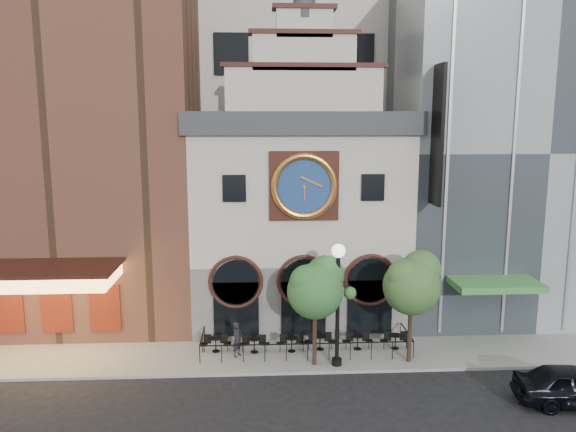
{
  "coord_description": "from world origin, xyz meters",
  "views": [
    {
      "loc": [
        -2.36,
        -24.82,
        12.01
      ],
      "look_at": [
        -0.72,
        6.0,
        6.61
      ],
      "focal_mm": 35.0,
      "sensor_mm": 36.0,
      "label": 1
    }
  ],
  "objects_px": {
    "bistro_4": "(358,341)",
    "lamppost": "(338,291)",
    "car_right": "(576,386)",
    "tree_right": "(412,282)",
    "bistro_5": "(395,340)",
    "bistro_1": "(254,344)",
    "bistro_3": "(320,341)",
    "tree_left": "(316,286)",
    "bistro_0": "(216,343)",
    "pedestrian": "(237,339)",
    "bistro_2": "(292,343)"
  },
  "relations": [
    {
      "from": "car_right",
      "to": "tree_right",
      "type": "distance_m",
      "value": 8.09
    },
    {
      "from": "bistro_4",
      "to": "tree_right",
      "type": "relative_size",
      "value": 0.28
    },
    {
      "from": "bistro_3",
      "to": "tree_left",
      "type": "distance_m",
      "value": 3.9
    },
    {
      "from": "tree_right",
      "to": "pedestrian",
      "type": "bearing_deg",
      "value": 173.3
    },
    {
      "from": "bistro_2",
      "to": "pedestrian",
      "type": "height_order",
      "value": "pedestrian"
    },
    {
      "from": "bistro_0",
      "to": "lamppost",
      "type": "bearing_deg",
      "value": -17.53
    },
    {
      "from": "bistro_5",
      "to": "bistro_0",
      "type": "bearing_deg",
      "value": 179.3
    },
    {
      "from": "bistro_0",
      "to": "tree_left",
      "type": "relative_size",
      "value": 0.29
    },
    {
      "from": "bistro_1",
      "to": "bistro_5",
      "type": "bearing_deg",
      "value": 0.63
    },
    {
      "from": "lamppost",
      "to": "tree_left",
      "type": "bearing_deg",
      "value": 152.39
    },
    {
      "from": "bistro_3",
      "to": "bistro_4",
      "type": "height_order",
      "value": "same"
    },
    {
      "from": "bistro_4",
      "to": "pedestrian",
      "type": "xyz_separation_m",
      "value": [
        -6.2,
        -0.54,
        0.43
      ]
    },
    {
      "from": "bistro_2",
      "to": "bistro_3",
      "type": "height_order",
      "value": "same"
    },
    {
      "from": "bistro_1",
      "to": "tree_right",
      "type": "distance_m",
      "value": 8.61
    },
    {
      "from": "tree_left",
      "to": "tree_right",
      "type": "distance_m",
      "value": 4.7
    },
    {
      "from": "bistro_0",
      "to": "lamppost",
      "type": "xyz_separation_m",
      "value": [
        6.0,
        -1.89,
        3.27
      ]
    },
    {
      "from": "bistro_4",
      "to": "lamppost",
      "type": "distance_m",
      "value": 3.97
    },
    {
      "from": "bistro_5",
      "to": "bistro_4",
      "type": "bearing_deg",
      "value": 179.14
    },
    {
      "from": "bistro_4",
      "to": "tree_left",
      "type": "bearing_deg",
      "value": -145.12
    },
    {
      "from": "bistro_0",
      "to": "car_right",
      "type": "bearing_deg",
      "value": -21.01
    },
    {
      "from": "pedestrian",
      "to": "bistro_1",
      "type": "bearing_deg",
      "value": -28.74
    },
    {
      "from": "bistro_4",
      "to": "tree_right",
      "type": "bearing_deg",
      "value": -33.59
    },
    {
      "from": "car_right",
      "to": "bistro_5",
      "type": "bearing_deg",
      "value": 52.49
    },
    {
      "from": "bistro_0",
      "to": "pedestrian",
      "type": "bearing_deg",
      "value": -28.77
    },
    {
      "from": "lamppost",
      "to": "tree_right",
      "type": "xyz_separation_m",
      "value": [
        3.66,
        0.27,
        0.33
      ]
    },
    {
      "from": "bistro_4",
      "to": "bistro_5",
      "type": "height_order",
      "value": "same"
    },
    {
      "from": "bistro_5",
      "to": "car_right",
      "type": "relative_size",
      "value": 0.32
    },
    {
      "from": "car_right",
      "to": "bistro_0",
      "type": "bearing_deg",
      "value": 74.6
    },
    {
      "from": "bistro_1",
      "to": "bistro_4",
      "type": "height_order",
      "value": "same"
    },
    {
      "from": "tree_left",
      "to": "bistro_5",
      "type": "bearing_deg",
      "value": 20.45
    },
    {
      "from": "bistro_2",
      "to": "tree_left",
      "type": "xyz_separation_m",
      "value": [
        1.07,
        -1.55,
        3.47
      ]
    },
    {
      "from": "lamppost",
      "to": "bistro_1",
      "type": "bearing_deg",
      "value": 138.15
    },
    {
      "from": "bistro_4",
      "to": "lamppost",
      "type": "height_order",
      "value": "lamppost"
    },
    {
      "from": "bistro_4",
      "to": "bistro_5",
      "type": "relative_size",
      "value": 1.0
    },
    {
      "from": "bistro_3",
      "to": "lamppost",
      "type": "bearing_deg",
      "value": -71.83
    },
    {
      "from": "bistro_0",
      "to": "pedestrian",
      "type": "relative_size",
      "value": 0.88
    },
    {
      "from": "bistro_4",
      "to": "pedestrian",
      "type": "bearing_deg",
      "value": -175.0
    },
    {
      "from": "pedestrian",
      "to": "tree_left",
      "type": "height_order",
      "value": "tree_left"
    },
    {
      "from": "bistro_0",
      "to": "pedestrian",
      "type": "xyz_separation_m",
      "value": [
        1.14,
        -0.63,
        0.43
      ]
    },
    {
      "from": "bistro_1",
      "to": "bistro_3",
      "type": "relative_size",
      "value": 1.0
    },
    {
      "from": "bistro_1",
      "to": "bistro_2",
      "type": "bearing_deg",
      "value": 0.17
    },
    {
      "from": "bistro_1",
      "to": "pedestrian",
      "type": "distance_m",
      "value": 1.04
    },
    {
      "from": "bistro_2",
      "to": "bistro_4",
      "type": "xyz_separation_m",
      "value": [
        3.44,
        0.1,
        0.0
      ]
    },
    {
      "from": "car_right",
      "to": "tree_left",
      "type": "height_order",
      "value": "tree_left"
    },
    {
      "from": "bistro_1",
      "to": "bistro_3",
      "type": "bearing_deg",
      "value": 3.0
    },
    {
      "from": "bistro_0",
      "to": "bistro_4",
      "type": "xyz_separation_m",
      "value": [
        7.34,
        -0.08,
        0.0
      ]
    },
    {
      "from": "bistro_2",
      "to": "bistro_4",
      "type": "bearing_deg",
      "value": 1.74
    },
    {
      "from": "bistro_0",
      "to": "bistro_5",
      "type": "distance_m",
      "value": 9.32
    },
    {
      "from": "bistro_3",
      "to": "tree_right",
      "type": "distance_m",
      "value": 5.82
    },
    {
      "from": "bistro_2",
      "to": "tree_right",
      "type": "xyz_separation_m",
      "value": [
        5.76,
        -1.44,
        3.61
      ]
    }
  ]
}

